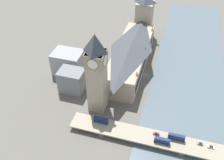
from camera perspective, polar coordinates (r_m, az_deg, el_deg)
name	(u,v)px	position (r m, az deg, el deg)	size (l,w,h in m)	color
ground_plane	(146,75)	(244.63, 7.74, 1.23)	(600.00, 600.00, 0.00)	#605E56
river_water	(188,82)	(244.32, 16.92, -0.44)	(67.52, 360.00, 0.30)	slate
parliament_hall	(131,55)	(244.72, 4.35, 5.65)	(29.30, 102.43, 28.31)	tan
clock_tower	(96,72)	(185.78, -3.57, 1.85)	(14.32, 14.32, 69.36)	tan
victoria_tower	(144,16)	(294.36, 7.35, 14.23)	(18.37, 18.37, 53.82)	tan
road_bridge	(183,145)	(188.43, 15.83, -14.11)	(167.03, 14.83, 4.89)	gray
double_decker_bus_lead	(176,137)	(186.78, 14.52, -12.54)	(11.89, 2.46, 5.03)	navy
double_decker_bus_mid	(101,120)	(191.39, -2.59, -9.12)	(11.61, 2.57, 4.73)	navy
double_decker_bus_rear	(162,141)	(183.06, 11.37, -13.41)	(11.17, 2.60, 4.62)	navy
car_northbound_mid	(211,147)	(191.62, 21.67, -14.04)	(4.70, 1.88, 1.30)	silver
car_southbound_lead	(200,144)	(190.76, 19.55, -13.58)	(3.97, 1.92, 1.30)	slate
car_southbound_tail	(156,134)	(188.19, 10.11, -12.04)	(4.72, 1.80, 1.45)	maroon
city_block_west	(68,63)	(242.49, -9.94, 3.93)	(27.70, 20.94, 22.66)	#939399
city_block_center	(72,81)	(221.87, -9.10, -0.14)	(21.63, 16.61, 21.28)	slate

